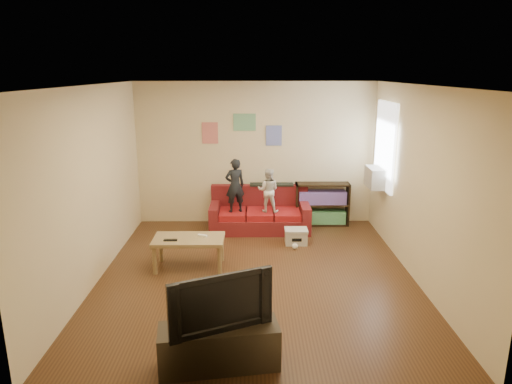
{
  "coord_description": "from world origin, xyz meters",
  "views": [
    {
      "loc": [
        -0.06,
        -6.07,
        2.88
      ],
      "look_at": [
        0.0,
        0.8,
        1.05
      ],
      "focal_mm": 32.0,
      "sensor_mm": 36.0,
      "label": 1
    }
  ],
  "objects_px": {
    "coffee_table": "(189,242)",
    "television": "(218,299)",
    "file_box": "(296,236)",
    "bookshelf": "(322,206)",
    "child_a": "(235,186)",
    "child_b": "(268,190)",
    "tv_stand": "(219,347)",
    "sofa": "(260,215)"
  },
  "relations": [
    {
      "from": "child_b",
      "to": "bookshelf",
      "type": "height_order",
      "value": "child_b"
    },
    {
      "from": "sofa",
      "to": "television",
      "type": "xyz_separation_m",
      "value": [
        -0.48,
        -4.14,
        0.47
      ]
    },
    {
      "from": "child_b",
      "to": "television",
      "type": "distance_m",
      "value": 4.03
    },
    {
      "from": "coffee_table",
      "to": "sofa",
      "type": "bearing_deg",
      "value": 57.99
    },
    {
      "from": "file_box",
      "to": "television",
      "type": "relative_size",
      "value": 0.37
    },
    {
      "from": "file_box",
      "to": "sofa",
      "type": "bearing_deg",
      "value": 127.85
    },
    {
      "from": "file_box",
      "to": "tv_stand",
      "type": "distance_m",
      "value": 3.53
    },
    {
      "from": "sofa",
      "to": "tv_stand",
      "type": "bearing_deg",
      "value": -96.55
    },
    {
      "from": "tv_stand",
      "to": "child_a",
      "type": "bearing_deg",
      "value": 81.25
    },
    {
      "from": "child_b",
      "to": "bookshelf",
      "type": "distance_m",
      "value": 1.2
    },
    {
      "from": "sofa",
      "to": "file_box",
      "type": "bearing_deg",
      "value": -52.15
    },
    {
      "from": "coffee_table",
      "to": "bookshelf",
      "type": "xyz_separation_m",
      "value": [
        2.29,
        1.98,
        -0.04
      ]
    },
    {
      "from": "child_b",
      "to": "coffee_table",
      "type": "distance_m",
      "value": 2.04
    },
    {
      "from": "sofa",
      "to": "coffee_table",
      "type": "relative_size",
      "value": 1.74
    },
    {
      "from": "child_a",
      "to": "television",
      "type": "relative_size",
      "value": 0.95
    },
    {
      "from": "sofa",
      "to": "bookshelf",
      "type": "height_order",
      "value": "bookshelf"
    },
    {
      "from": "file_box",
      "to": "coffee_table",
      "type": "bearing_deg",
      "value": -150.57
    },
    {
      "from": "child_b",
      "to": "tv_stand",
      "type": "bearing_deg",
      "value": 90.54
    },
    {
      "from": "file_box",
      "to": "television",
      "type": "height_order",
      "value": "television"
    },
    {
      "from": "child_a",
      "to": "child_b",
      "type": "height_order",
      "value": "child_a"
    },
    {
      "from": "bookshelf",
      "to": "television",
      "type": "xyz_separation_m",
      "value": [
        -1.67,
        -4.38,
        0.38
      ]
    },
    {
      "from": "child_a",
      "to": "bookshelf",
      "type": "xyz_separation_m",
      "value": [
        1.65,
        0.4,
        -0.51
      ]
    },
    {
      "from": "tv_stand",
      "to": "television",
      "type": "distance_m",
      "value": 0.52
    },
    {
      "from": "bookshelf",
      "to": "television",
      "type": "bearing_deg",
      "value": -110.92
    },
    {
      "from": "bookshelf",
      "to": "tv_stand",
      "type": "relative_size",
      "value": 0.86
    },
    {
      "from": "television",
      "to": "coffee_table",
      "type": "bearing_deg",
      "value": 80.85
    },
    {
      "from": "child_b",
      "to": "bookshelf",
      "type": "relative_size",
      "value": 0.79
    },
    {
      "from": "coffee_table",
      "to": "tv_stand",
      "type": "height_order",
      "value": "coffee_table"
    },
    {
      "from": "bookshelf",
      "to": "child_b",
      "type": "bearing_deg",
      "value": -159.14
    },
    {
      "from": "sofa",
      "to": "file_box",
      "type": "height_order",
      "value": "sofa"
    },
    {
      "from": "bookshelf",
      "to": "tv_stand",
      "type": "distance_m",
      "value": 4.69
    },
    {
      "from": "child_a",
      "to": "tv_stand",
      "type": "relative_size",
      "value": 0.83
    },
    {
      "from": "coffee_table",
      "to": "child_a",
      "type": "bearing_deg",
      "value": 68.02
    },
    {
      "from": "coffee_table",
      "to": "television",
      "type": "distance_m",
      "value": 2.5
    },
    {
      "from": "bookshelf",
      "to": "file_box",
      "type": "distance_m",
      "value": 1.2
    },
    {
      "from": "sofa",
      "to": "child_a",
      "type": "bearing_deg",
      "value": -160.2
    },
    {
      "from": "child_b",
      "to": "television",
      "type": "relative_size",
      "value": 0.77
    },
    {
      "from": "tv_stand",
      "to": "television",
      "type": "xyz_separation_m",
      "value": [
        0.0,
        0.0,
        0.52
      ]
    },
    {
      "from": "bookshelf",
      "to": "coffee_table",
      "type": "bearing_deg",
      "value": -139.11
    },
    {
      "from": "file_box",
      "to": "tv_stand",
      "type": "height_order",
      "value": "tv_stand"
    },
    {
      "from": "tv_stand",
      "to": "child_b",
      "type": "bearing_deg",
      "value": 72.68
    },
    {
      "from": "child_b",
      "to": "television",
      "type": "height_order",
      "value": "child_b"
    }
  ]
}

